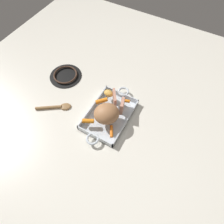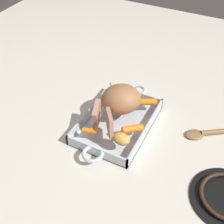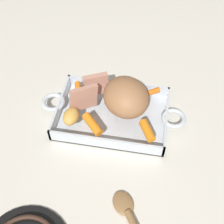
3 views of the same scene
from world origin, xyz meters
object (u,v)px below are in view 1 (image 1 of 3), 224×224
(pork_roast, at_px, (107,114))
(roast_slice_thick, at_px, (114,98))
(baby_carrot_northeast, at_px, (126,101))
(baby_carrot_center_right, at_px, (111,131))
(baby_carrot_short, at_px, (88,121))
(roasting_dish, at_px, (109,115))
(baby_carrot_northwest, at_px, (102,101))
(roast_slice_outer, at_px, (122,106))
(potato_golden_large, at_px, (109,93))
(stove_burner_rear, at_px, (66,75))
(serving_spoon, at_px, (56,107))

(pork_roast, bearing_deg, roast_slice_thick, -172.22)
(roast_slice_thick, bearing_deg, baby_carrot_northeast, 118.49)
(baby_carrot_center_right, bearing_deg, baby_carrot_short, -86.43)
(roasting_dish, relative_size, baby_carrot_center_right, 6.32)
(roasting_dish, relative_size, baby_carrot_northwest, 6.09)
(roast_slice_outer, relative_size, potato_golden_large, 1.25)
(roast_slice_thick, distance_m, stove_burner_rear, 0.39)
(baby_carrot_northwest, relative_size, baby_carrot_center_right, 1.04)
(serving_spoon, bearing_deg, roast_slice_thick, -2.45)
(baby_carrot_short, bearing_deg, pork_roast, 132.61)
(potato_golden_large, height_order, serving_spoon, potato_golden_large)
(roasting_dish, distance_m, pork_roast, 0.08)
(roasting_dish, xyz_separation_m, roast_slice_thick, (-0.08, -0.01, 0.07))
(roast_slice_outer, distance_m, baby_carrot_short, 0.20)
(roasting_dish, relative_size, baby_carrot_short, 6.77)
(roasting_dish, relative_size, potato_golden_large, 7.39)
(pork_roast, height_order, baby_carrot_northeast, pork_roast)
(stove_burner_rear, height_order, serving_spoon, stove_burner_rear)
(stove_burner_rear, bearing_deg, serving_spoon, 23.57)
(roasting_dish, xyz_separation_m, pork_roast, (0.04, 0.01, 0.08))
(roasting_dish, bearing_deg, stove_burner_rear, -107.47)
(baby_carrot_northwest, bearing_deg, baby_carrot_center_right, 45.60)
(baby_carrot_center_right, relative_size, stove_burner_rear, 0.32)
(baby_carrot_center_right, bearing_deg, roast_slice_thick, -155.97)
(roast_slice_outer, distance_m, stove_burner_rear, 0.45)
(baby_carrot_northwest, relative_size, baby_carrot_short, 1.11)
(roast_slice_outer, height_order, potato_golden_large, roast_slice_outer)
(pork_roast, distance_m, baby_carrot_center_right, 0.09)
(baby_carrot_center_right, bearing_deg, serving_spoon, -89.45)
(baby_carrot_center_right, height_order, stove_burner_rear, baby_carrot_center_right)
(roast_slice_outer, height_order, stove_burner_rear, roast_slice_outer)
(stove_burner_rear, bearing_deg, baby_carrot_center_right, 64.54)
(roast_slice_thick, xyz_separation_m, stove_burner_rear, (-0.05, -0.38, -0.07))
(roast_slice_thick, height_order, serving_spoon, roast_slice_thick)
(baby_carrot_northeast, xyz_separation_m, stove_burner_rear, (-0.02, -0.44, -0.04))
(pork_roast, distance_m, stove_burner_rear, 0.44)
(roast_slice_thick, relative_size, roast_slice_outer, 1.11)
(potato_golden_large, bearing_deg, baby_carrot_short, -1.87)
(baby_carrot_northwest, height_order, potato_golden_large, potato_golden_large)
(potato_golden_large, distance_m, serving_spoon, 0.31)
(roast_slice_thick, relative_size, stove_burner_rear, 0.38)
(roast_slice_thick, bearing_deg, baby_carrot_short, -17.69)
(roast_slice_outer, relative_size, serving_spoon, 0.38)
(roasting_dish, bearing_deg, baby_carrot_northwest, -119.59)
(roast_slice_outer, height_order, baby_carrot_center_right, roast_slice_outer)
(potato_golden_large, height_order, stove_burner_rear, potato_golden_large)
(baby_carrot_northeast, bearing_deg, baby_carrot_center_right, 6.15)
(baby_carrot_center_right, bearing_deg, pork_roast, -133.84)
(roast_slice_outer, bearing_deg, roasting_dish, -44.31)
(baby_carrot_center_right, bearing_deg, potato_golden_large, -146.89)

